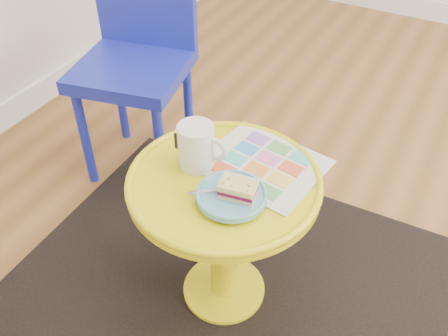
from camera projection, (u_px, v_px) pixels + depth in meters
The scene contains 9 objects.
room_walls at pixel (307, 64), 2.55m from camera, with size 4.00×4.00×4.00m.
rug at pixel (224, 290), 1.57m from camera, with size 1.30×1.10×0.01m, color black.
side_table at pixel (224, 216), 1.35m from camera, with size 0.50×0.50×0.47m.
chair at pixel (138, 47), 1.78m from camera, with size 0.45×0.45×0.84m.
newspaper at pixel (263, 164), 1.31m from camera, with size 0.30×0.25×0.01m, color silver.
mug at pixel (197, 145), 1.27m from camera, with size 0.13×0.09×0.12m.
plate at pixel (231, 196), 1.19m from camera, with size 0.17×0.17×0.02m.
cake_slice at pixel (238, 189), 1.17m from camera, with size 0.10×0.07×0.04m.
fork at pixel (220, 190), 1.20m from camera, with size 0.12×0.10×0.00m.
Camera 1 is at (-0.27, -1.20, 1.32)m, focal length 40.00 mm.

